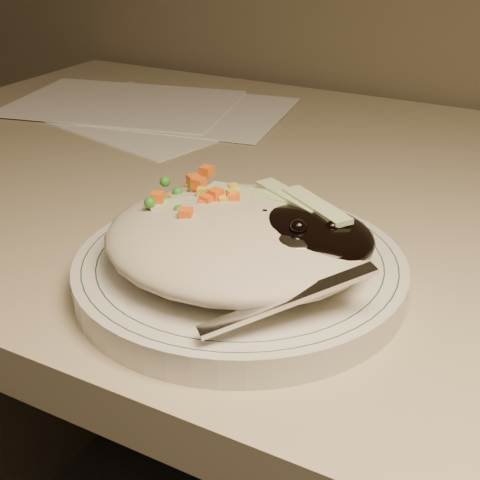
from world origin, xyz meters
The scene contains 5 objects.
desk centered at (0.00, 1.38, 0.54)m, with size 1.40×0.70×0.74m.
plate centered at (-0.10, 1.17, 0.75)m, with size 0.24×0.24×0.02m, color silver.
plate_rim centered at (-0.10, 1.17, 0.76)m, with size 0.23×0.23×0.00m.
meal centered at (-0.10, 1.17, 0.78)m, with size 0.21×0.19×0.05m.
papers centered at (-0.43, 1.51, 0.74)m, with size 0.41×0.31×0.00m.
Camera 1 is at (0.10, 0.80, 0.99)m, focal length 50.00 mm.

